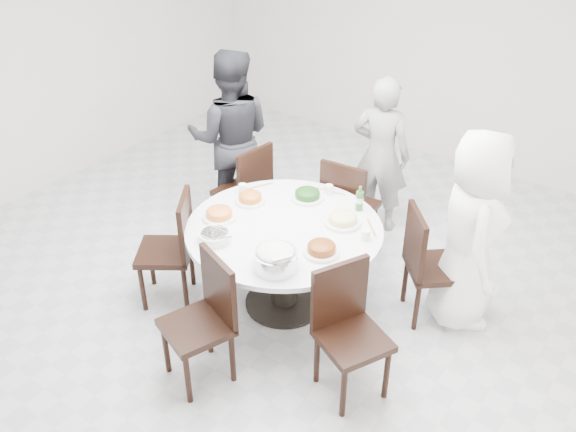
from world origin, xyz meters
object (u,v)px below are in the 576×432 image
Objects in this scene: dining_table at (284,266)px; soup_bowl at (215,237)px; chair_nw at (242,190)px; chair_n at (351,205)px; chair_s at (196,325)px; chair_ne at (436,265)px; chair_se at (353,337)px; beverage_bottle at (360,198)px; diner_left at (231,138)px; rice_bowl at (276,260)px; diner_middle at (381,155)px; diner_right at (471,231)px; chair_sw at (164,249)px.

dining_table is 6.40× the size of soup_bowl.
chair_n is at bearing 117.41° from chair_nw.
chair_s reaches higher than dining_table.
soup_bowl reaches higher than dining_table.
chair_nw is at bearing 48.01° from chair_ne.
beverage_bottle reaches higher than chair_se.
chair_ne and chair_n have the same top height.
dining_table is 1.58× the size of chair_n.
diner_left is at bearing 42.71° from chair_ne.
chair_ne is 1.00× the size of chair_se.
beverage_bottle is at bearing 86.17° from rice_bowl.
diner_left is (-1.25, -0.16, 0.37)m from chair_n.
chair_nw and chair_s have the same top height.
chair_n is 0.63× the size of diner_middle.
diner_middle reaches higher than rice_bowl.
chair_nw is at bearing 32.50° from diner_middle.
dining_table is 0.94× the size of diner_right.
diner_right reaches higher than diner_middle.
beverage_bottle is (0.33, -0.96, 0.10)m from diner_middle.
diner_left is at bearing 55.86° from diner_right.
dining_table is at bearing 120.14° from rice_bowl.
beverage_bottle is (0.07, 1.00, 0.04)m from rice_bowl.
rice_bowl is at bearing 95.21° from chair_n.
chair_sw is (0.12, -1.10, 0.00)m from chair_nw.
rice_bowl is (1.50, -1.28, -0.03)m from diner_left.
diner_right is 1.88m from soup_bowl.
diner_right is at bearing 37.98° from soup_bowl.
diner_left is at bearing 84.82° from chair_se.
chair_s is 1.00× the size of chair_se.
chair_n is at bearing 77.94° from soup_bowl.
chair_nw is 1.28m from soup_bowl.
chair_ne is at bearing 30.35° from dining_table.
rice_bowl is 1.47× the size of beverage_bottle.
chair_sw and chair_s have the same top height.
chair_ne is 1.06m from chair_se.
diner_right is at bearing 30.77° from dining_table.
dining_table is 1.58× the size of chair_se.
soup_bowl is at bearing 89.81° from diner_left.
diner_middle reaches higher than dining_table.
dining_table is at bearing 109.67° from diner_left.
diner_middle reaches higher than chair_se.
chair_nw is (-1.95, 0.02, 0.00)m from chair_ne.
chair_se is at bearing -0.88° from rice_bowl.
beverage_bottle reaches higher than chair_sw.
rice_bowl is (-0.64, 0.01, 0.34)m from chair_se.
soup_bowl is (-0.29, -1.95, 0.03)m from diner_middle.
diner_middle is (0.94, 0.89, 0.28)m from chair_nw.
chair_n is 1.50m from soup_bowl.
chair_se is (0.89, -1.45, 0.00)m from chair_n.
chair_ne is at bearing 126.92° from diner_middle.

